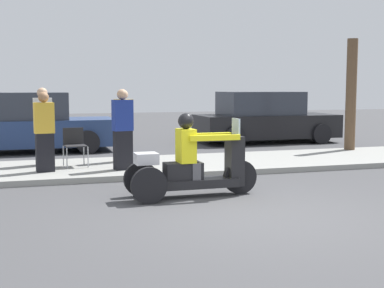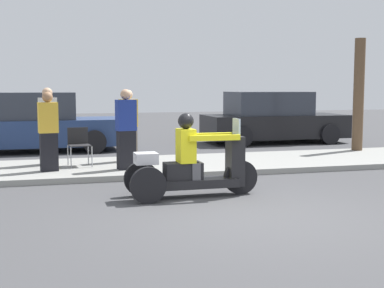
{
  "view_description": "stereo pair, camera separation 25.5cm",
  "coord_description": "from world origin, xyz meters",
  "px_view_note": "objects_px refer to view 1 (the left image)",
  "views": [
    {
      "loc": [
        -3.02,
        -6.85,
        1.82
      ],
      "look_at": [
        -0.44,
        1.48,
        0.88
      ],
      "focal_mm": 50.0,
      "sensor_mm": 36.0,
      "label": 1
    },
    {
      "loc": [
        -2.78,
        -6.93,
        1.82
      ],
      "look_at": [
        -0.44,
        1.48,
        0.88
      ],
      "focal_mm": 50.0,
      "sensor_mm": 36.0,
      "label": 2
    }
  ],
  "objects_px": {
    "motorcycle_trike": "(192,167)",
    "spectator_mid_group": "(123,131)",
    "spectator_far_back": "(44,133)",
    "tree_trunk": "(351,95)",
    "spectator_by_tree": "(43,128)",
    "folding_chair_set_back": "(74,143)",
    "spectator_end_of_line": "(124,127)",
    "parked_car_lot_far": "(26,124)",
    "parked_car_lot_right": "(264,119)"
  },
  "relations": [
    {
      "from": "spectator_end_of_line",
      "to": "tree_trunk",
      "type": "distance_m",
      "value": 6.29
    },
    {
      "from": "spectator_by_tree",
      "to": "spectator_mid_group",
      "type": "bearing_deg",
      "value": -36.42
    },
    {
      "from": "spectator_by_tree",
      "to": "parked_car_lot_far",
      "type": "height_order",
      "value": "spectator_by_tree"
    },
    {
      "from": "spectator_by_tree",
      "to": "parked_car_lot_far",
      "type": "relative_size",
      "value": 0.36
    },
    {
      "from": "spectator_far_back",
      "to": "parked_car_lot_far",
      "type": "distance_m",
      "value": 4.52
    },
    {
      "from": "spectator_by_tree",
      "to": "folding_chair_set_back",
      "type": "distance_m",
      "value": 0.78
    },
    {
      "from": "parked_car_lot_right",
      "to": "spectator_far_back",
      "type": "bearing_deg",
      "value": -145.3
    },
    {
      "from": "motorcycle_trike",
      "to": "folding_chair_set_back",
      "type": "relative_size",
      "value": 2.72
    },
    {
      "from": "spectator_far_back",
      "to": "spectator_mid_group",
      "type": "bearing_deg",
      "value": -6.57
    },
    {
      "from": "motorcycle_trike",
      "to": "spectator_mid_group",
      "type": "xyz_separation_m",
      "value": [
        -0.71,
        2.5,
        0.42
      ]
    },
    {
      "from": "spectator_far_back",
      "to": "folding_chair_set_back",
      "type": "bearing_deg",
      "value": 43.36
    },
    {
      "from": "parked_car_lot_right",
      "to": "tree_trunk",
      "type": "xyz_separation_m",
      "value": [
        0.93,
        -3.44,
        0.83
      ]
    },
    {
      "from": "parked_car_lot_right",
      "to": "spectator_end_of_line",
      "type": "bearing_deg",
      "value": -143.79
    },
    {
      "from": "motorcycle_trike",
      "to": "tree_trunk",
      "type": "height_order",
      "value": "tree_trunk"
    },
    {
      "from": "spectator_far_back",
      "to": "spectator_end_of_line",
      "type": "height_order",
      "value": "spectator_end_of_line"
    },
    {
      "from": "parked_car_lot_far",
      "to": "tree_trunk",
      "type": "relative_size",
      "value": 1.58
    },
    {
      "from": "spectator_end_of_line",
      "to": "spectator_by_tree",
      "type": "bearing_deg",
      "value": -178.02
    },
    {
      "from": "spectator_by_tree",
      "to": "folding_chair_set_back",
      "type": "xyz_separation_m",
      "value": [
        0.62,
        -0.36,
        -0.3
      ]
    },
    {
      "from": "spectator_mid_group",
      "to": "spectator_by_tree",
      "type": "distance_m",
      "value": 1.91
    },
    {
      "from": "motorcycle_trike",
      "to": "spectator_end_of_line",
      "type": "xyz_separation_m",
      "value": [
        -0.48,
        3.7,
        0.41
      ]
    },
    {
      "from": "motorcycle_trike",
      "to": "folding_chair_set_back",
      "type": "distance_m",
      "value": 3.66
    },
    {
      "from": "parked_car_lot_far",
      "to": "parked_car_lot_right",
      "type": "xyz_separation_m",
      "value": [
        7.44,
        0.39,
        -0.0
      ]
    },
    {
      "from": "tree_trunk",
      "to": "spectator_end_of_line",
      "type": "bearing_deg",
      "value": -175.97
    },
    {
      "from": "spectator_far_back",
      "to": "folding_chair_set_back",
      "type": "relative_size",
      "value": 1.95
    },
    {
      "from": "spectator_far_back",
      "to": "parked_car_lot_far",
      "type": "height_order",
      "value": "spectator_far_back"
    },
    {
      "from": "parked_car_lot_right",
      "to": "folding_chair_set_back",
      "type": "bearing_deg",
      "value": -146.27
    },
    {
      "from": "spectator_end_of_line",
      "to": "folding_chair_set_back",
      "type": "relative_size",
      "value": 1.99
    },
    {
      "from": "folding_chair_set_back",
      "to": "spectator_end_of_line",
      "type": "bearing_deg",
      "value": 20.24
    },
    {
      "from": "spectator_far_back",
      "to": "tree_trunk",
      "type": "xyz_separation_m",
      "value": [
        8.01,
        1.46,
        0.71
      ]
    },
    {
      "from": "motorcycle_trike",
      "to": "parked_car_lot_far",
      "type": "relative_size",
      "value": 0.48
    },
    {
      "from": "spectator_far_back",
      "to": "tree_trunk",
      "type": "height_order",
      "value": "tree_trunk"
    },
    {
      "from": "folding_chair_set_back",
      "to": "spectator_far_back",
      "type": "bearing_deg",
      "value": -136.64
    },
    {
      "from": "folding_chair_set_back",
      "to": "tree_trunk",
      "type": "height_order",
      "value": "tree_trunk"
    },
    {
      "from": "spectator_end_of_line",
      "to": "parked_car_lot_right",
      "type": "distance_m",
      "value": 6.57
    },
    {
      "from": "tree_trunk",
      "to": "folding_chair_set_back",
      "type": "bearing_deg",
      "value": -173.34
    },
    {
      "from": "spectator_mid_group",
      "to": "parked_car_lot_far",
      "type": "height_order",
      "value": "spectator_mid_group"
    },
    {
      "from": "motorcycle_trike",
      "to": "parked_car_lot_far",
      "type": "height_order",
      "value": "parked_car_lot_far"
    },
    {
      "from": "motorcycle_trike",
      "to": "parked_car_lot_right",
      "type": "distance_m",
      "value": 8.98
    },
    {
      "from": "folding_chair_set_back",
      "to": "parked_car_lot_far",
      "type": "relative_size",
      "value": 0.17
    },
    {
      "from": "motorcycle_trike",
      "to": "spectator_far_back",
      "type": "distance_m",
      "value": 3.52
    },
    {
      "from": "spectator_end_of_line",
      "to": "motorcycle_trike",
      "type": "bearing_deg",
      "value": -82.59
    },
    {
      "from": "folding_chair_set_back",
      "to": "parked_car_lot_right",
      "type": "bearing_deg",
      "value": 33.73
    },
    {
      "from": "spectator_end_of_line",
      "to": "folding_chair_set_back",
      "type": "distance_m",
      "value": 1.25
    },
    {
      "from": "motorcycle_trike",
      "to": "spectator_far_back",
      "type": "height_order",
      "value": "spectator_far_back"
    },
    {
      "from": "spectator_mid_group",
      "to": "spectator_far_back",
      "type": "height_order",
      "value": "spectator_mid_group"
    },
    {
      "from": "parked_car_lot_far",
      "to": "parked_car_lot_right",
      "type": "bearing_deg",
      "value": 3.03
    },
    {
      "from": "spectator_mid_group",
      "to": "tree_trunk",
      "type": "xyz_separation_m",
      "value": [
        6.46,
        1.63,
        0.69
      ]
    },
    {
      "from": "spectator_mid_group",
      "to": "spectator_far_back",
      "type": "distance_m",
      "value": 1.55
    },
    {
      "from": "spectator_end_of_line",
      "to": "parked_car_lot_far",
      "type": "xyz_separation_m",
      "value": [
        -2.14,
        3.49,
        -0.13
      ]
    },
    {
      "from": "motorcycle_trike",
      "to": "spectator_mid_group",
      "type": "bearing_deg",
      "value": 105.89
    }
  ]
}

